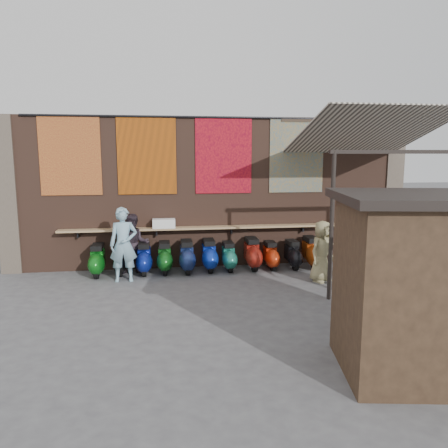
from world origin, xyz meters
The scene contains 35 objects.
ground centered at (0.00, 0.00, 0.00)m, with size 70.00×70.00×0.00m, color #474749.
brick_wall centered at (0.00, 2.70, 2.00)m, with size 10.00×0.40×4.00m, color brown.
pier_left centered at (-5.20, 2.70, 2.00)m, with size 0.50×0.50×4.00m, color #4C4238.
pier_right centered at (5.20, 2.70, 2.00)m, with size 0.50×0.50×4.00m, color #4C4238.
eating_counter centered at (0.00, 2.33, 1.10)m, with size 8.00×0.32×0.05m, color #9E7A51.
shelf_box centered at (-1.31, 2.30, 1.24)m, with size 0.59×0.28×0.24m, color white.
tapestry_redgold centered at (-3.60, 2.48, 3.00)m, with size 1.50×0.02×2.00m, color maroon.
tapestry_sun centered at (-1.70, 2.48, 3.00)m, with size 1.50×0.02×2.00m, color orange.
tapestry_orange centered at (0.30, 2.48, 3.00)m, with size 1.50×0.02×2.00m, color #B1161E.
tapestry_multi centered at (2.30, 2.48, 3.00)m, with size 1.50×0.02×2.00m, color #225A7F.
hang_rail centered at (0.00, 2.47, 3.98)m, with size 0.06×0.06×9.50m, color black.
scooter_stool_0 centered at (-2.98, 1.96, 0.40)m, with size 0.38×0.83×0.79m, color #0D5E14, non-canonical shape.
scooter_stool_1 centered at (-2.42, 2.01, 0.34)m, with size 0.33×0.72×0.69m, color black, non-canonical shape.
scooter_stool_2 centered at (-1.82, 1.98, 0.40)m, with size 0.38×0.84×0.80m, color navy, non-canonical shape.
scooter_stool_3 centered at (-1.31, 2.01, 0.40)m, with size 0.38×0.83×0.79m, color #0E4A14, non-canonical shape.
scooter_stool_4 centered at (-0.74, 1.96, 0.41)m, with size 0.39×0.87×0.82m, color #14224E, non-canonical shape.
scooter_stool_5 centered at (-0.15, 2.04, 0.41)m, with size 0.39×0.86×0.82m, color #0D2798, non-canonical shape.
scooter_stool_6 centered at (0.37, 2.01, 0.37)m, with size 0.35×0.78×0.74m, color #1B6D5A, non-canonical shape.
scooter_stool_7 centered at (1.00, 2.03, 0.42)m, with size 0.39×0.88×0.83m, color maroon, non-canonical shape.
scooter_stool_8 centered at (1.50, 1.99, 0.36)m, with size 0.34×0.76×0.72m, color #B0290D, non-canonical shape.
scooter_stool_9 centered at (2.10, 1.97, 0.37)m, with size 0.35×0.79×0.75m, color black, non-canonical shape.
scooter_stool_10 centered at (2.62, 1.96, 0.41)m, with size 0.39×0.87×0.83m, color #98380D, non-canonical shape.
diner_left centered at (-2.28, 1.40, 0.90)m, with size 0.65×0.43×1.79m, color #81ABBC.
diner_right centered at (-2.06, 2.00, 0.78)m, with size 0.75×0.59×1.55m, color #2E232B.
shopper_navy centered at (2.74, -0.22, 0.83)m, with size 0.97×0.41×1.66m, color black.
shopper_grey centered at (4.15, -0.75, 0.87)m, with size 1.13×0.65×1.75m, color #5B5D61.
shopper_tan centered at (2.42, 0.68, 0.74)m, with size 0.72×0.47×1.48m, color #958B5F.
market_stall centered at (2.20, -3.77, 1.20)m, with size 2.21×1.66×2.40m, color black.
stall_roof centered at (2.20, -3.77, 2.46)m, with size 2.48×1.91×0.12m, color black.
stall_sign centered at (2.35, -2.93, 1.74)m, with size 1.20×0.04×0.50m, color gold.
stall_shelf centered at (2.35, -2.93, 0.88)m, with size 1.84×0.10×0.06m, color #473321.
awning_canvas centered at (3.50, 0.90, 3.55)m, with size 3.20×3.40×0.03m, color beige.
awning_ledger centered at (3.50, 2.49, 3.95)m, with size 3.30×0.08×0.12m, color #33261C.
awning_header centered at (3.50, -0.60, 3.08)m, with size 3.00×0.08×0.08m, color black.
awning_post_left centered at (2.10, -0.60, 1.55)m, with size 0.09×0.09×3.10m, color black.
Camera 1 is at (-1.39, -9.05, 3.03)m, focal length 35.00 mm.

